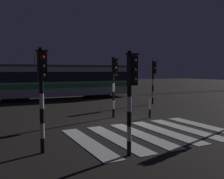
{
  "coord_description": "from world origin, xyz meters",
  "views": [
    {
      "loc": [
        -6.31,
        -11.3,
        2.66
      ],
      "look_at": [
        1.42,
        4.13,
        1.4
      ],
      "focal_mm": 40.24,
      "sensor_mm": 36.0,
      "label": 1
    }
  ],
  "objects_px": {
    "traffic_light_kerb_mid_left": "(131,87)",
    "traffic_light_corner_far_right": "(154,76)",
    "traffic_light_corner_near_left": "(42,84)",
    "traffic_light_median_centre": "(114,78)",
    "tram": "(58,81)",
    "bollard_island_edge": "(150,108)"
  },
  "relations": [
    {
      "from": "traffic_light_kerb_mid_left",
      "to": "traffic_light_corner_near_left",
      "type": "height_order",
      "value": "traffic_light_corner_near_left"
    },
    {
      "from": "bollard_island_edge",
      "to": "traffic_light_corner_near_left",
      "type": "bearing_deg",
      "value": -151.61
    },
    {
      "from": "traffic_light_kerb_mid_left",
      "to": "traffic_light_corner_far_right",
      "type": "height_order",
      "value": "traffic_light_corner_far_right"
    },
    {
      "from": "traffic_light_corner_near_left",
      "to": "traffic_light_corner_far_right",
      "type": "bearing_deg",
      "value": 38.93
    },
    {
      "from": "traffic_light_corner_far_right",
      "to": "bollard_island_edge",
      "type": "distance_m",
      "value": 6.34
    },
    {
      "from": "traffic_light_kerb_mid_left",
      "to": "traffic_light_median_centre",
      "type": "relative_size",
      "value": 0.95
    },
    {
      "from": "traffic_light_corner_near_left",
      "to": "tram",
      "type": "xyz_separation_m",
      "value": [
        4.57,
        15.58,
        -0.5
      ]
    },
    {
      "from": "traffic_light_kerb_mid_left",
      "to": "bollard_island_edge",
      "type": "distance_m",
      "value": 6.88
    },
    {
      "from": "traffic_light_kerb_mid_left",
      "to": "traffic_light_median_centre",
      "type": "xyz_separation_m",
      "value": [
        2.53,
        6.07,
        0.12
      ]
    },
    {
      "from": "tram",
      "to": "bollard_island_edge",
      "type": "relative_size",
      "value": 13.08
    },
    {
      "from": "traffic_light_kerb_mid_left",
      "to": "traffic_light_corner_far_right",
      "type": "distance_m",
      "value": 12.78
    },
    {
      "from": "traffic_light_corner_far_right",
      "to": "traffic_light_median_centre",
      "type": "xyz_separation_m",
      "value": [
        -5.52,
        -3.85,
        -0.03
      ]
    },
    {
      "from": "traffic_light_corner_far_right",
      "to": "tram",
      "type": "relative_size",
      "value": 0.24
    },
    {
      "from": "traffic_light_median_centre",
      "to": "tram",
      "type": "relative_size",
      "value": 0.24
    },
    {
      "from": "traffic_light_corner_near_left",
      "to": "tram",
      "type": "height_order",
      "value": "tram"
    },
    {
      "from": "traffic_light_kerb_mid_left",
      "to": "tram",
      "type": "height_order",
      "value": "tram"
    },
    {
      "from": "traffic_light_corner_near_left",
      "to": "bollard_island_edge",
      "type": "distance_m",
      "value": 7.81
    },
    {
      "from": "traffic_light_median_centre",
      "to": "bollard_island_edge",
      "type": "xyz_separation_m",
      "value": [
        1.79,
        -0.96,
        -1.73
      ]
    },
    {
      "from": "traffic_light_corner_near_left",
      "to": "bollard_island_edge",
      "type": "bearing_deg",
      "value": 28.39
    },
    {
      "from": "traffic_light_kerb_mid_left",
      "to": "tram",
      "type": "xyz_separation_m",
      "value": [
        2.18,
        17.06,
        -0.42
      ]
    },
    {
      "from": "traffic_light_corner_near_left",
      "to": "tram",
      "type": "relative_size",
      "value": 0.23
    },
    {
      "from": "traffic_light_corner_far_right",
      "to": "traffic_light_corner_near_left",
      "type": "distance_m",
      "value": 13.42
    }
  ]
}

